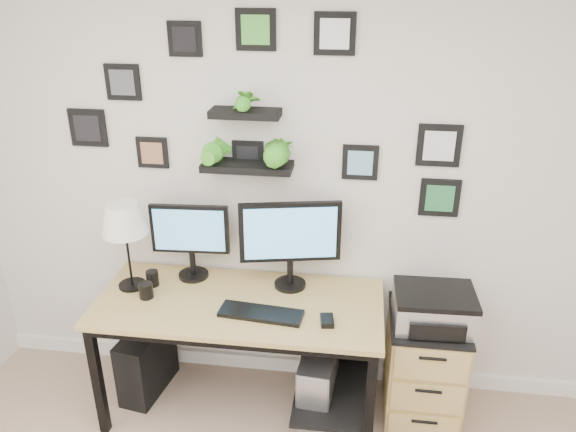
% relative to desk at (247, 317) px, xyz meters
% --- Properties ---
extents(room, '(4.00, 4.00, 4.00)m').
position_rel_desk_xyz_m(room, '(0.28, 0.32, -0.58)').
color(room, tan).
rests_on(room, ground).
extents(desk, '(1.60, 0.70, 0.75)m').
position_rel_desk_xyz_m(desk, '(0.00, 0.00, 0.00)').
color(desk, tan).
rests_on(desk, ground).
extents(monitor_left, '(0.46, 0.19, 0.47)m').
position_rel_desk_xyz_m(monitor_left, '(-0.36, 0.19, 0.40)').
color(monitor_left, black).
rests_on(monitor_left, desk).
extents(monitor_right, '(0.57, 0.22, 0.53)m').
position_rel_desk_xyz_m(monitor_right, '(0.23, 0.16, 0.44)').
color(monitor_right, black).
rests_on(monitor_right, desk).
extents(keyboard, '(0.46, 0.19, 0.02)m').
position_rel_desk_xyz_m(keyboard, '(0.11, -0.15, 0.14)').
color(keyboard, black).
rests_on(keyboard, desk).
extents(mouse, '(0.08, 0.11, 0.03)m').
position_rel_desk_xyz_m(mouse, '(0.47, -0.17, 0.14)').
color(mouse, black).
rests_on(mouse, desk).
extents(table_lamp, '(0.26, 0.26, 0.52)m').
position_rel_desk_xyz_m(table_lamp, '(-0.69, 0.04, 0.54)').
color(table_lamp, black).
rests_on(table_lamp, desk).
extents(mug, '(0.08, 0.08, 0.09)m').
position_rel_desk_xyz_m(mug, '(-0.56, -0.06, 0.17)').
color(mug, black).
rests_on(mug, desk).
extents(pen_cup, '(0.07, 0.07, 0.09)m').
position_rel_desk_xyz_m(pen_cup, '(-0.57, 0.07, 0.17)').
color(pen_cup, black).
rests_on(pen_cup, desk).
extents(pc_tower_black, '(0.26, 0.45, 0.43)m').
position_rel_desk_xyz_m(pc_tower_black, '(-0.66, 0.03, -0.41)').
color(pc_tower_black, black).
rests_on(pc_tower_black, ground).
extents(pc_tower_grey, '(0.22, 0.44, 0.42)m').
position_rel_desk_xyz_m(pc_tower_grey, '(0.42, -0.02, -0.42)').
color(pc_tower_grey, gray).
rests_on(pc_tower_grey, ground).
extents(file_cabinet, '(0.43, 0.53, 0.67)m').
position_rel_desk_xyz_m(file_cabinet, '(1.02, 0.06, -0.29)').
color(file_cabinet, tan).
rests_on(file_cabinet, ground).
extents(printer, '(0.44, 0.36, 0.19)m').
position_rel_desk_xyz_m(printer, '(1.03, 0.02, 0.14)').
color(printer, silver).
rests_on(printer, file_cabinet).
extents(wall_decor, '(2.22, 0.18, 1.09)m').
position_rel_desk_xyz_m(wall_decor, '(0.02, 0.26, 1.04)').
color(wall_decor, black).
rests_on(wall_decor, ground).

